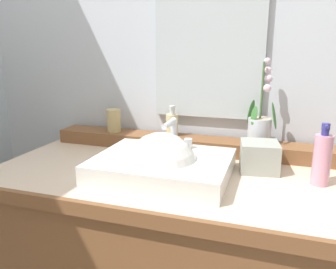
{
  "coord_description": "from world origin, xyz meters",
  "views": [
    {
      "loc": [
        0.34,
        -1.07,
        1.25
      ],
      "look_at": [
        -0.0,
        -0.02,
        0.96
      ],
      "focal_mm": 35.48,
      "sensor_mm": 36.0,
      "label": 1
    }
  ],
  "objects_px": {
    "sink_basin": "(162,168)",
    "tumbler_cup": "(114,121)",
    "lotion_bottle": "(322,159)",
    "soap_dispenser": "(172,124)",
    "tissue_box": "(259,156)",
    "soap_bar": "(140,143)",
    "potted_plant": "(260,124)"
  },
  "relations": [
    {
      "from": "sink_basin",
      "to": "tissue_box",
      "type": "height_order",
      "value": "sink_basin"
    },
    {
      "from": "sink_basin",
      "to": "potted_plant",
      "type": "height_order",
      "value": "potted_plant"
    },
    {
      "from": "potted_plant",
      "to": "tumbler_cup",
      "type": "distance_m",
      "value": 0.64
    },
    {
      "from": "soap_bar",
      "to": "soap_dispenser",
      "type": "height_order",
      "value": "soap_dispenser"
    },
    {
      "from": "sink_basin",
      "to": "soap_dispenser",
      "type": "height_order",
      "value": "soap_dispenser"
    },
    {
      "from": "soap_bar",
      "to": "lotion_bottle",
      "type": "height_order",
      "value": "lotion_bottle"
    },
    {
      "from": "soap_bar",
      "to": "tissue_box",
      "type": "bearing_deg",
      "value": 7.2
    },
    {
      "from": "sink_basin",
      "to": "lotion_bottle",
      "type": "bearing_deg",
      "value": 10.52
    },
    {
      "from": "tissue_box",
      "to": "tumbler_cup",
      "type": "bearing_deg",
      "value": 167.06
    },
    {
      "from": "tumbler_cup",
      "to": "lotion_bottle",
      "type": "bearing_deg",
      "value": -14.55
    },
    {
      "from": "tumbler_cup",
      "to": "lotion_bottle",
      "type": "relative_size",
      "value": 0.51
    },
    {
      "from": "potted_plant",
      "to": "soap_dispenser",
      "type": "distance_m",
      "value": 0.37
    },
    {
      "from": "sink_basin",
      "to": "tissue_box",
      "type": "xyz_separation_m",
      "value": [
        0.31,
        0.16,
        0.02
      ]
    },
    {
      "from": "lotion_bottle",
      "to": "sink_basin",
      "type": "bearing_deg",
      "value": -169.48
    },
    {
      "from": "potted_plant",
      "to": "sink_basin",
      "type": "bearing_deg",
      "value": -133.64
    },
    {
      "from": "potted_plant",
      "to": "lotion_bottle",
      "type": "distance_m",
      "value": 0.31
    },
    {
      "from": "sink_basin",
      "to": "soap_bar",
      "type": "relative_size",
      "value": 6.47
    },
    {
      "from": "potted_plant",
      "to": "lotion_bottle",
      "type": "relative_size",
      "value": 1.65
    },
    {
      "from": "potted_plant",
      "to": "soap_dispenser",
      "type": "height_order",
      "value": "potted_plant"
    },
    {
      "from": "tumbler_cup",
      "to": "tissue_box",
      "type": "xyz_separation_m",
      "value": [
        0.65,
        -0.15,
        -0.06
      ]
    },
    {
      "from": "soap_bar",
      "to": "tumbler_cup",
      "type": "bearing_deg",
      "value": 136.31
    },
    {
      "from": "sink_basin",
      "to": "tissue_box",
      "type": "relative_size",
      "value": 3.48
    },
    {
      "from": "tumbler_cup",
      "to": "tissue_box",
      "type": "distance_m",
      "value": 0.67
    },
    {
      "from": "potted_plant",
      "to": "tumbler_cup",
      "type": "xyz_separation_m",
      "value": [
        -0.64,
        -0.0,
        -0.03
      ]
    },
    {
      "from": "sink_basin",
      "to": "soap_bar",
      "type": "height_order",
      "value": "sink_basin"
    },
    {
      "from": "tissue_box",
      "to": "soap_dispenser",
      "type": "bearing_deg",
      "value": 156.3
    },
    {
      "from": "soap_bar",
      "to": "tissue_box",
      "type": "xyz_separation_m",
      "value": [
        0.44,
        0.06,
        -0.03
      ]
    },
    {
      "from": "tumbler_cup",
      "to": "lotion_bottle",
      "type": "distance_m",
      "value": 0.87
    },
    {
      "from": "tumbler_cup",
      "to": "soap_dispenser",
      "type": "bearing_deg",
      "value": 3.54
    },
    {
      "from": "sink_basin",
      "to": "tumbler_cup",
      "type": "bearing_deg",
      "value": 137.26
    },
    {
      "from": "soap_bar",
      "to": "potted_plant",
      "type": "xyz_separation_m",
      "value": [
        0.42,
        0.21,
        0.06
      ]
    },
    {
      "from": "soap_dispenser",
      "to": "tissue_box",
      "type": "height_order",
      "value": "soap_dispenser"
    }
  ]
}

